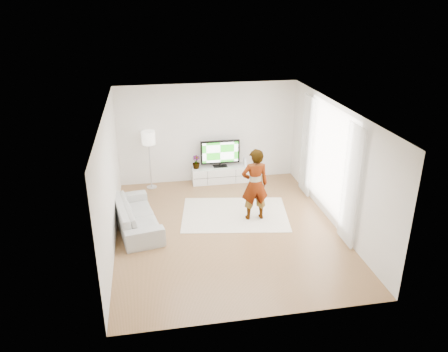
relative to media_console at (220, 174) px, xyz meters
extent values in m
plane|color=#9A6C45|center=(-0.31, -2.76, -0.23)|extent=(6.00, 6.00, 0.00)
plane|color=white|center=(-0.31, -2.76, 2.57)|extent=(6.00, 6.00, 0.00)
cube|color=silver|center=(-2.81, -2.76, 1.17)|extent=(0.02, 6.00, 2.80)
cube|color=silver|center=(2.19, -2.76, 1.17)|extent=(0.02, 6.00, 2.80)
cube|color=silver|center=(-0.31, 0.24, 1.17)|extent=(5.00, 0.02, 2.80)
cube|color=silver|center=(-0.31, -5.76, 1.17)|extent=(5.00, 0.02, 2.80)
cube|color=white|center=(2.17, -2.46, 1.22)|extent=(0.01, 2.60, 2.50)
cube|color=white|center=(2.09, -3.76, 1.12)|extent=(0.04, 0.70, 2.60)
cube|color=white|center=(2.09, -1.16, 1.12)|extent=(0.04, 0.70, 2.60)
cube|color=white|center=(0.00, 0.00, 0.00)|extent=(1.62, 0.46, 0.46)
cube|color=black|center=(0.00, -0.23, 0.00)|extent=(1.57, 0.00, 0.01)
cube|color=black|center=(-0.41, -0.23, 0.00)|extent=(0.01, 0.00, 0.40)
cube|color=black|center=(0.41, -0.23, 0.00)|extent=(0.01, 0.00, 0.40)
cube|color=black|center=(0.00, 0.03, 0.24)|extent=(0.40, 0.22, 0.02)
cube|color=black|center=(0.00, 0.03, 0.29)|extent=(0.08, 0.05, 0.08)
cube|color=black|center=(0.00, 0.03, 0.66)|extent=(1.11, 0.06, 0.67)
cube|color=green|center=(0.00, 0.00, 0.66)|extent=(1.01, 0.01, 0.57)
cube|color=white|center=(0.71, 0.00, 0.34)|extent=(0.08, 0.17, 0.22)
cube|color=#4CB2FF|center=(0.71, -0.08, 0.36)|extent=(0.01, 0.00, 0.12)
imported|color=#3F7238|center=(-0.69, 0.00, 0.42)|extent=(0.25, 0.25, 0.38)
cube|color=#EFE1CB|center=(0.01, -2.06, -0.22)|extent=(2.81, 2.21, 0.01)
imported|color=#334772|center=(0.42, -2.34, 0.66)|extent=(0.65, 0.43, 1.76)
imported|color=#AFAFAA|center=(-2.34, -2.29, 0.09)|extent=(1.23, 2.28, 0.63)
cylinder|color=silver|center=(-1.96, -0.06, -0.22)|extent=(0.28, 0.28, 0.02)
cylinder|color=silver|center=(-1.96, -0.06, 0.42)|extent=(0.04, 0.04, 1.26)
cylinder|color=white|center=(-1.96, -0.06, 1.22)|extent=(0.36, 0.36, 0.35)
camera|label=1|loc=(-1.92, -11.38, 4.79)|focal=35.00mm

